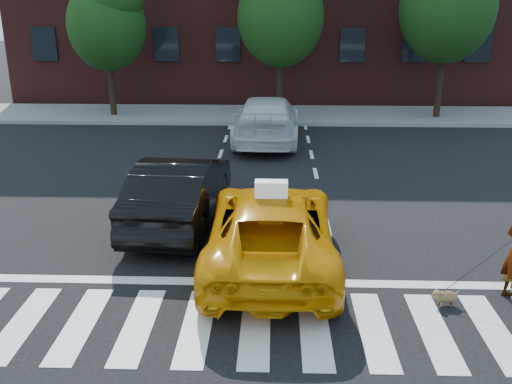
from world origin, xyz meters
TOP-DOWN VIEW (x-y plane):
  - ground at (0.00, 0.00)m, footprint 120.00×120.00m
  - crosswalk at (0.00, 0.00)m, footprint 13.00×2.40m
  - stop_line at (0.00, 1.60)m, footprint 12.00×0.30m
  - sidewalk_far at (0.00, 17.50)m, footprint 30.00×4.00m
  - tree_left at (-6.97, 17.00)m, footprint 3.39×3.38m
  - tree_mid at (0.53, 17.00)m, footprint 3.69×3.69m
  - taxi at (0.24, 2.50)m, footprint 2.59×5.58m
  - black_sedan at (-2.00, 4.67)m, footprint 2.11×5.13m
  - white_suv at (-0.01, 12.90)m, footprint 2.58×5.96m
  - dog at (3.40, 0.86)m, footprint 0.54×0.27m
  - taxi_sign at (0.24, 2.30)m, footprint 0.65×0.28m

SIDE VIEW (x-z plane):
  - ground at x=0.00m, z-range 0.00..0.00m
  - crosswalk at x=0.00m, z-range 0.00..0.01m
  - stop_line at x=0.00m, z-range 0.00..0.01m
  - sidewalk_far at x=0.00m, z-range 0.00..0.15m
  - dog at x=3.40m, z-range 0.03..0.33m
  - taxi at x=0.24m, z-range 0.00..1.55m
  - black_sedan at x=-2.00m, z-range 0.00..1.65m
  - white_suv at x=-0.01m, z-range 0.00..1.71m
  - taxi_sign at x=0.24m, z-range 1.55..1.87m
  - tree_left at x=-6.97m, z-range 1.19..7.69m
  - tree_mid at x=0.53m, z-range 1.30..8.40m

